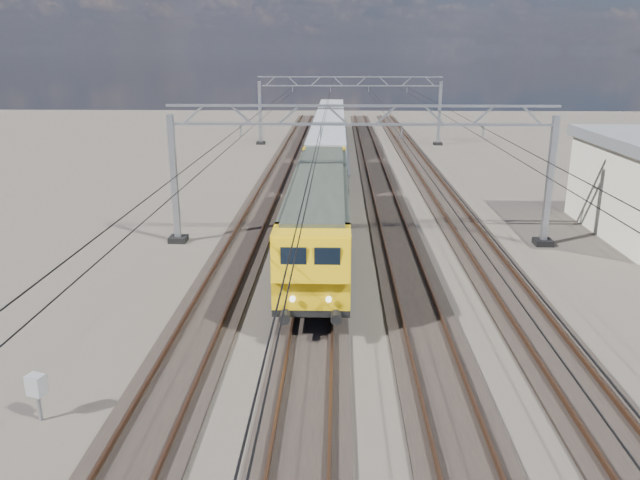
{
  "coord_description": "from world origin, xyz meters",
  "views": [
    {
      "loc": [
        -1.12,
        -27.11,
        9.6
      ],
      "look_at": [
        -1.82,
        -3.38,
        2.4
      ],
      "focal_mm": 35.0,
      "sensor_mm": 36.0,
      "label": 1
    }
  ],
  "objects_px": {
    "hopper_wagon_third": "(331,116)",
    "trackside_cabinet": "(36,386)",
    "locomotive": "(320,208)",
    "hopper_wagon_mid": "(330,130)",
    "catenary_gantry_far": "(349,108)",
    "hopper_wagon_lead": "(327,153)",
    "catenary_gantry_mid": "(360,169)"
  },
  "relations": [
    {
      "from": "hopper_wagon_third",
      "to": "trackside_cabinet",
      "type": "bearing_deg",
      "value": -96.67
    },
    {
      "from": "locomotive",
      "to": "hopper_wagon_third",
      "type": "relative_size",
      "value": 1.62
    },
    {
      "from": "hopper_wagon_mid",
      "to": "trackside_cabinet",
      "type": "relative_size",
      "value": 9.48
    },
    {
      "from": "trackside_cabinet",
      "to": "hopper_wagon_mid",
      "type": "bearing_deg",
      "value": 99.78
    },
    {
      "from": "catenary_gantry_far",
      "to": "locomotive",
      "type": "relative_size",
      "value": 0.94
    },
    {
      "from": "hopper_wagon_mid",
      "to": "trackside_cabinet",
      "type": "bearing_deg",
      "value": -98.68
    },
    {
      "from": "locomotive",
      "to": "hopper_wagon_lead",
      "type": "distance_m",
      "value": 17.7
    },
    {
      "from": "locomotive",
      "to": "hopper_wagon_lead",
      "type": "height_order",
      "value": "locomotive"
    },
    {
      "from": "catenary_gantry_mid",
      "to": "hopper_wagon_third",
      "type": "height_order",
      "value": "catenary_gantry_mid"
    },
    {
      "from": "catenary_gantry_mid",
      "to": "hopper_wagon_lead",
      "type": "distance_m",
      "value": 16.12
    },
    {
      "from": "catenary_gantry_mid",
      "to": "locomotive",
      "type": "distance_m",
      "value": 3.11
    },
    {
      "from": "hopper_wagon_lead",
      "to": "hopper_wagon_third",
      "type": "relative_size",
      "value": 1.0
    },
    {
      "from": "hopper_wagon_mid",
      "to": "hopper_wagon_third",
      "type": "height_order",
      "value": "same"
    },
    {
      "from": "locomotive",
      "to": "hopper_wagon_lead",
      "type": "relative_size",
      "value": 1.62
    },
    {
      "from": "locomotive",
      "to": "hopper_wagon_mid",
      "type": "bearing_deg",
      "value": 90.0
    },
    {
      "from": "catenary_gantry_far",
      "to": "hopper_wagon_mid",
      "type": "distance_m",
      "value": 6.44
    },
    {
      "from": "hopper_wagon_mid",
      "to": "hopper_wagon_third",
      "type": "relative_size",
      "value": 1.0
    },
    {
      "from": "hopper_wagon_lead",
      "to": "hopper_wagon_mid",
      "type": "height_order",
      "value": "same"
    },
    {
      "from": "locomotive",
      "to": "trackside_cabinet",
      "type": "xyz_separation_m",
      "value": [
        -7.13,
        -14.8,
        -1.28
      ]
    },
    {
      "from": "hopper_wagon_lead",
      "to": "hopper_wagon_mid",
      "type": "relative_size",
      "value": 1.0
    },
    {
      "from": "locomotive",
      "to": "hopper_wagon_lead",
      "type": "bearing_deg",
      "value": 90.0
    },
    {
      "from": "catenary_gantry_mid",
      "to": "locomotive",
      "type": "relative_size",
      "value": 0.94
    },
    {
      "from": "catenary_gantry_far",
      "to": "hopper_wagon_mid",
      "type": "height_order",
      "value": "catenary_gantry_far"
    },
    {
      "from": "catenary_gantry_far",
      "to": "locomotive",
      "type": "bearing_deg",
      "value": -93.03
    },
    {
      "from": "hopper_wagon_mid",
      "to": "hopper_wagon_lead",
      "type": "bearing_deg",
      "value": -90.0
    },
    {
      "from": "catenary_gantry_mid",
      "to": "trackside_cabinet",
      "type": "xyz_separation_m",
      "value": [
        -9.13,
        -16.59,
        -2.86
      ]
    },
    {
      "from": "hopper_wagon_third",
      "to": "hopper_wagon_lead",
      "type": "bearing_deg",
      "value": -90.0
    },
    {
      "from": "catenary_gantry_mid",
      "to": "catenary_gantry_far",
      "type": "relative_size",
      "value": 1.0
    },
    {
      "from": "hopper_wagon_lead",
      "to": "trackside_cabinet",
      "type": "height_order",
      "value": "hopper_wagon_lead"
    },
    {
      "from": "catenary_gantry_far",
      "to": "locomotive",
      "type": "distance_m",
      "value": 37.87
    },
    {
      "from": "hopper_wagon_mid",
      "to": "hopper_wagon_third",
      "type": "xyz_separation_m",
      "value": [
        0.0,
        14.2,
        0.0
      ]
    },
    {
      "from": "locomotive",
      "to": "trackside_cabinet",
      "type": "bearing_deg",
      "value": -115.71
    }
  ]
}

